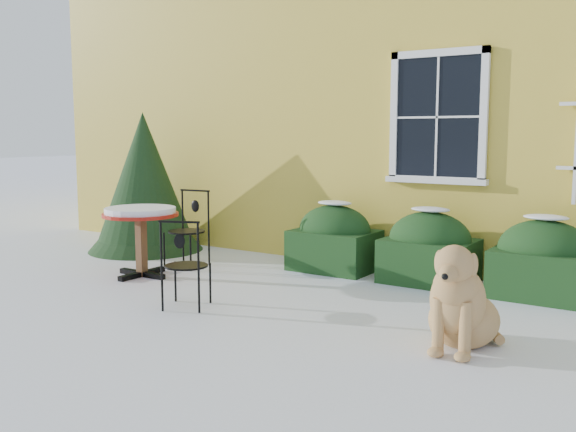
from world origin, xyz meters
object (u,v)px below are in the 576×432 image
Objects in this scene: evergreen_shrub at (145,195)px; patio_chair_near at (185,264)px; patio_chair_far at (188,229)px; dog at (460,306)px; bistro_table at (141,219)px.

patio_chair_near is at bearing -37.53° from evergreen_shrub.
patio_chair_near is (2.78, -2.13, -0.38)m from evergreen_shrub.
evergreen_shrub reaches higher than patio_chair_far.
evergreen_shrub is 3.52m from patio_chair_near.
patio_chair_near reaches higher than dog.
evergreen_shrub is 2.27× the size of patio_chair_near.
evergreen_shrub is 2.05× the size of patio_chair_far.
evergreen_shrub is at bearing 158.42° from dog.
dog is at bearing 162.56° from patio_chair_near.
dog reaches higher than bistro_table.
dog is (4.22, -0.50, -0.35)m from bistro_table.
evergreen_shrub is 1.51m from patio_chair_far.
evergreen_shrub is 2.00× the size of dog.
patio_chair_near is 2.77m from dog.
patio_chair_far is 0.98× the size of dog.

